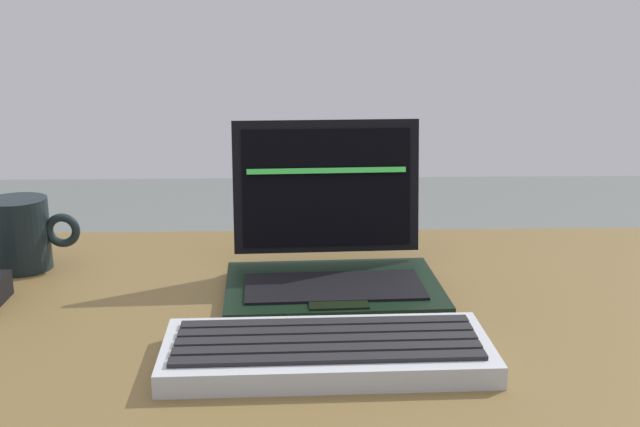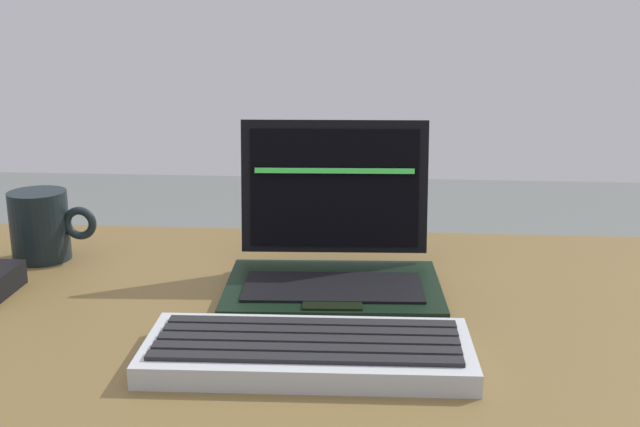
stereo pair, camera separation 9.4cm
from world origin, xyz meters
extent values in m
cube|color=brown|center=(0.00, 0.00, 0.71)|extent=(1.39, 0.65, 0.03)
cube|color=black|center=(0.01, 0.04, 0.74)|extent=(0.27, 0.20, 0.02)
cube|color=black|center=(0.01, 0.03, 0.75)|extent=(0.22, 0.11, 0.00)
cube|color=black|center=(0.02, -0.03, 0.75)|extent=(0.07, 0.03, 0.00)
cube|color=black|center=(0.01, 0.14, 0.85)|extent=(0.25, 0.04, 0.17)
cube|color=black|center=(0.01, 0.13, 0.85)|extent=(0.22, 0.03, 0.15)
cube|color=#4CF259|center=(0.01, 0.13, 0.87)|extent=(0.21, 0.01, 0.01)
cube|color=#B4B9BE|center=(0.00, -0.15, 0.74)|extent=(0.33, 0.15, 0.02)
cube|color=black|center=(0.00, -0.19, 0.76)|extent=(0.30, 0.03, 0.00)
cube|color=black|center=(0.00, -0.17, 0.76)|extent=(0.30, 0.03, 0.00)
cube|color=black|center=(0.00, -0.15, 0.76)|extent=(0.30, 0.03, 0.00)
cube|color=black|center=(0.00, -0.12, 0.76)|extent=(0.30, 0.03, 0.00)
cube|color=black|center=(0.00, -0.10, 0.76)|extent=(0.30, 0.03, 0.00)
cylinder|color=black|center=(-0.40, 0.15, 0.78)|extent=(0.08, 0.08, 0.10)
torus|color=black|center=(-0.34, 0.15, 0.78)|extent=(0.05, 0.01, 0.05)
camera|label=1|loc=(-0.03, -0.87, 1.08)|focal=44.27mm
camera|label=2|loc=(0.07, -0.87, 1.08)|focal=44.27mm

